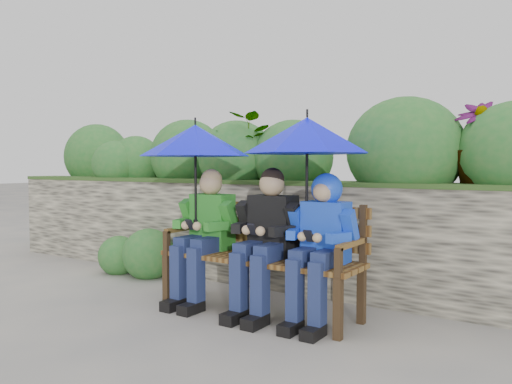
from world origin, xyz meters
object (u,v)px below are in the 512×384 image
Objects in this scene: boy_left at (205,229)px; umbrella_right at (307,136)px; boy_right at (321,235)px; park_bench at (263,249)px; boy_middle at (266,234)px; umbrella_left at (195,141)px.

umbrella_right reaches higher than boy_left.
park_bench is at bearing 173.15° from boy_right.
boy_left is 1.21m from umbrella_right.
boy_middle is 1.03m from umbrella_left.
umbrella_left is at bearing -176.91° from umbrella_right.
boy_right is at bearing -6.85° from park_bench.
boy_right is 1.38m from umbrella_left.
boy_right is at bearing 0.86° from umbrella_left.
boy_middle is 1.04× the size of boy_right.
umbrella_right is at bearing 3.09° from umbrella_left.
boy_left is 0.76m from umbrella_left.
boy_middle is (0.61, -0.00, 0.01)m from boy_left.
park_bench is 0.56m from boy_left.
boy_middle is at bearing -46.15° from park_bench.
park_bench is 0.18m from boy_middle.
boy_middle is 0.46m from boy_right.
boy_left is at bearing -179.18° from boy_right.
park_bench is 0.57m from boy_right.
park_bench is 1.79× the size of umbrella_left.
boy_middle is at bearing -0.13° from boy_left.
umbrella_left reaches higher than boy_left.
boy_left reaches higher than park_bench.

